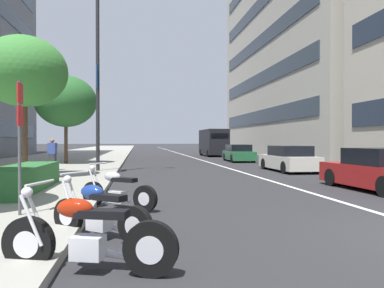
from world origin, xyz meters
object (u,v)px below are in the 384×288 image
motorcycle_nearest_camera (99,214)px  street_lamp_with_banners (103,62)px  parking_sign_by_curb (20,131)px  motorcycle_under_tarp (86,238)px  delivery_van_ahead (213,142)px  car_mid_block_traffic (289,159)px  pedestrian_on_plaza (52,154)px  car_far_down_avenue (378,171)px  motorcycle_far_end_row (117,192)px  street_tree_far_plaza (25,72)px  car_approaching_light (239,153)px  street_tree_by_lamp_post (66,101)px

motorcycle_nearest_camera → street_lamp_with_banners: 13.21m
motorcycle_nearest_camera → parking_sign_by_curb: bearing=-2.8°
motorcycle_under_tarp → delivery_van_ahead: size_ratio=0.38×
car_mid_block_traffic → delivery_van_ahead: size_ratio=0.76×
parking_sign_by_curb → pedestrian_on_plaza: size_ratio=1.67×
motorcycle_nearest_camera → street_lamp_with_banners: size_ratio=0.19×
car_far_down_avenue → motorcycle_far_end_row: bearing=100.8°
street_lamp_with_banners → street_tree_far_plaza: 4.27m
car_approaching_light → street_tree_by_lamp_post: street_tree_by_lamp_post is taller
street_lamp_with_banners → delivery_van_ahead: bearing=-27.1°
street_tree_far_plaza → motorcycle_far_end_row: bearing=-148.3°
motorcycle_under_tarp → delivery_van_ahead: bearing=-87.8°
motorcycle_under_tarp → pedestrian_on_plaza: 14.71m
car_far_down_avenue → street_tree_far_plaza: 13.60m
car_approaching_light → street_lamp_with_banners: size_ratio=0.46×
motorcycle_far_end_row → street_tree_by_lamp_post: bearing=-38.5°
parking_sign_by_curb → street_tree_by_lamp_post: bearing=7.8°
car_approaching_light → delivery_van_ahead: size_ratio=0.74×
car_approaching_light → street_tree_by_lamp_post: size_ratio=0.75×
motorcycle_far_end_row → parking_sign_by_curb: size_ratio=0.69×
street_lamp_with_banners → pedestrian_on_plaza: 5.27m
street_tree_by_lamp_post → car_mid_block_traffic: bearing=-116.0°
motorcycle_nearest_camera → pedestrian_on_plaza: size_ratio=1.08×
street_lamp_with_banners → car_mid_block_traffic: bearing=-90.8°
motorcycle_far_end_row → motorcycle_under_tarp: bearing=124.7°
car_approaching_light → car_mid_block_traffic: bearing=-176.7°
delivery_van_ahead → parking_sign_by_curb: bearing=160.3°
motorcycle_under_tarp → street_lamp_with_banners: (13.67, 1.08, 5.11)m
car_approaching_light → street_lamp_with_banners: (-9.01, 9.59, 4.90)m
motorcycle_far_end_row → pedestrian_on_plaza: (10.06, 3.75, 0.54)m
car_mid_block_traffic → pedestrian_on_plaza: size_ratio=2.77×
car_far_down_avenue → car_approaching_light: size_ratio=0.97×
parking_sign_by_curb → street_tree_far_plaza: street_tree_far_plaza is taller
car_far_down_avenue → delivery_van_ahead: 26.67m
delivery_van_ahead → street_tree_by_lamp_post: (-13.05, 12.63, 2.69)m
car_approaching_light → street_lamp_with_banners: bearing=135.9°
motorcycle_nearest_camera → car_approaching_light: car_approaching_light is taller
motorcycle_under_tarp → motorcycle_nearest_camera: bearing=-72.5°
street_tree_by_lamp_post → car_approaching_light: bearing=-76.4°
car_mid_block_traffic → parking_sign_by_curb: size_ratio=1.66×
delivery_van_ahead → parking_sign_by_curb: (-29.72, 10.33, 0.31)m
parking_sign_by_curb → street_tree_by_lamp_post: street_tree_by_lamp_post is taller
car_far_down_avenue → car_mid_block_traffic: car_far_down_avenue is taller
parking_sign_by_curb → pedestrian_on_plaza: 11.45m
street_tree_far_plaza → motorcycle_nearest_camera: bearing=-157.1°
motorcycle_under_tarp → street_tree_far_plaza: 11.98m
street_tree_by_lamp_post → motorcycle_under_tarp: bearing=-168.6°
motorcycle_nearest_camera → car_mid_block_traffic: car_mid_block_traffic is taller
motorcycle_under_tarp → motorcycle_nearest_camera: 1.54m
car_mid_block_traffic → street_tree_far_plaza: street_tree_far_plaza is taller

